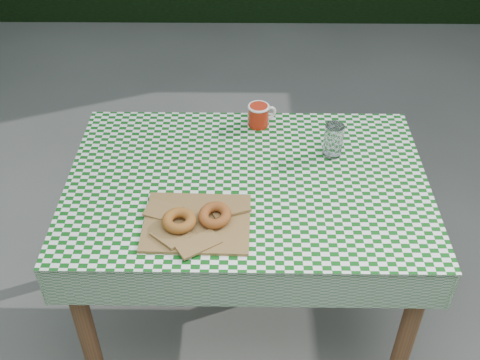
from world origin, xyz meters
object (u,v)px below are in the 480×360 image
table (247,259)px  coffee_mug (258,115)px  paper_bag (197,222)px  drinking_glass (333,140)px

table → coffee_mug: bearing=83.0°
paper_bag → drinking_glass: size_ratio=2.68×
table → drinking_glass: drinking_glass is taller
paper_bag → coffee_mug: coffee_mug is taller
drinking_glass → paper_bag: bearing=-141.7°
coffee_mug → paper_bag: bearing=-134.8°
paper_bag → drinking_glass: bearing=38.3°
drinking_glass → table: bearing=-153.8°
table → paper_bag: size_ratio=3.66×
table → coffee_mug: coffee_mug is taller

